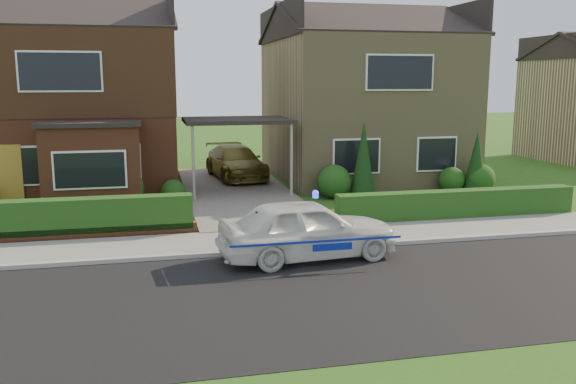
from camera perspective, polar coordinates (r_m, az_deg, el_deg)
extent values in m
plane|color=#1F5215|center=(12.09, 2.88, -9.58)|extent=(120.00, 120.00, 0.00)
cube|color=black|center=(12.09, 2.88, -9.58)|extent=(60.00, 6.00, 0.02)
cube|color=#9E9993|center=(14.89, -0.30, -5.45)|extent=(60.00, 0.16, 0.12)
cube|color=slate|center=(15.88, -1.13, -4.47)|extent=(60.00, 2.00, 0.10)
cube|color=#666059|center=(22.52, -4.70, -0.02)|extent=(3.80, 12.00, 0.12)
cube|color=brown|center=(25.10, -19.14, 7.05)|extent=(7.20, 8.00, 5.80)
cube|color=white|center=(21.52, -24.21, 2.22)|extent=(1.80, 0.08, 1.30)
cube|color=white|center=(21.12, -15.76, 2.61)|extent=(1.60, 0.08, 1.30)
cube|color=white|center=(21.08, -20.54, 10.51)|extent=(2.60, 0.08, 1.30)
cube|color=black|center=(25.07, -19.34, 10.36)|extent=(7.26, 8.06, 2.90)
cube|color=brown|center=(20.50, -17.85, 2.13)|extent=(3.00, 1.40, 2.70)
cube|color=black|center=(20.36, -18.07, 6.09)|extent=(3.20, 1.60, 0.14)
cube|color=#928159|center=(26.50, 6.87, 7.70)|extent=(7.20, 8.00, 5.80)
cube|color=white|center=(22.32, 6.42, 3.34)|extent=(1.80, 0.08, 1.30)
cube|color=white|center=(23.55, 13.73, 3.48)|extent=(1.60, 0.08, 1.30)
cube|color=white|center=(22.73, 10.42, 10.94)|extent=(2.60, 0.08, 1.30)
cube|color=black|center=(22.20, -4.80, 6.70)|extent=(3.80, 3.00, 0.14)
cylinder|color=gray|center=(20.77, -8.85, 2.61)|extent=(0.10, 0.10, 2.70)
cylinder|color=gray|center=(21.27, 0.33, 2.92)|extent=(0.10, 0.10, 2.70)
cube|color=brown|center=(16.92, -21.67, -3.84)|extent=(7.70, 0.25, 0.36)
cube|color=#153A12|center=(17.11, -21.55, -4.30)|extent=(7.50, 0.55, 0.90)
cube|color=#153A12|center=(19.01, 15.46, -2.51)|extent=(7.50, 0.55, 0.80)
sphere|color=#153A12|center=(20.55, -15.15, 0.34)|extent=(1.32, 1.32, 1.32)
sphere|color=#153A12|center=(20.88, -10.70, 0.01)|extent=(0.84, 0.84, 0.84)
sphere|color=#153A12|center=(21.58, 4.33, 0.98)|extent=(1.20, 1.20, 1.20)
sphere|color=#153A12|center=(23.45, 15.06, 1.11)|extent=(0.96, 0.96, 0.96)
sphere|color=#153A12|center=(23.66, 17.55, 1.22)|extent=(1.08, 1.08, 1.08)
cone|color=black|center=(21.60, 7.05, 2.82)|extent=(0.90, 0.90, 2.60)
cone|color=black|center=(23.48, 17.20, 2.55)|extent=(0.90, 0.90, 2.20)
imported|color=silver|center=(14.20, 1.84, -3.53)|extent=(2.10, 4.32, 1.42)
sphere|color=#193FF2|center=(14.09, 2.68, -0.36)|extent=(0.17, 0.17, 0.17)
cube|color=navy|center=(13.43, 2.75, -4.61)|extent=(3.83, 0.02, 0.05)
cube|color=navy|center=(15.01, 1.02, -2.98)|extent=(3.83, 0.01, 0.05)
ellipsoid|color=black|center=(13.80, -2.75, -2.75)|extent=(0.22, 0.17, 0.21)
sphere|color=white|center=(13.75, -2.64, -2.85)|extent=(0.11, 0.11, 0.11)
sphere|color=black|center=(13.75, -2.65, -2.20)|extent=(0.13, 0.13, 0.13)
cone|color=black|center=(13.74, -2.85, -1.94)|extent=(0.04, 0.04, 0.05)
cone|color=black|center=(13.76, -2.48, -1.92)|extent=(0.04, 0.04, 0.05)
imported|color=brown|center=(25.41, -4.92, 2.82)|extent=(2.37, 4.73, 1.32)
imported|color=gray|center=(19.20, -21.95, -1.64)|extent=(0.44, 0.34, 0.74)
imported|color=gray|center=(20.52, -21.30, -0.91)|extent=(0.49, 0.49, 0.70)
imported|color=gray|center=(17.34, -10.54, -2.10)|extent=(0.49, 0.49, 0.84)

